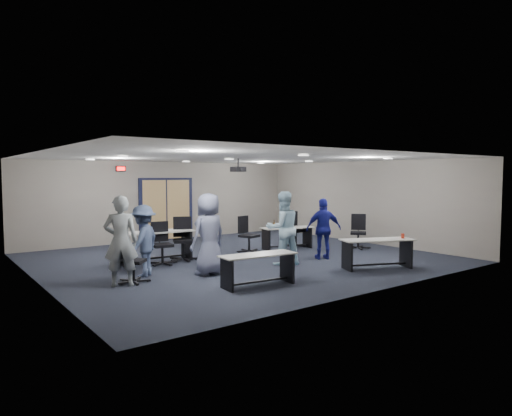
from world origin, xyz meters
TOP-DOWN VIEW (x-y plane):
  - floor at (0.00, 0.00)m, footprint 10.00×10.00m
  - back_wall at (0.00, 4.50)m, footprint 10.00×0.04m
  - front_wall at (0.00, -4.50)m, footprint 10.00×0.04m
  - left_wall at (-5.00, 0.00)m, footprint 0.04×9.00m
  - right_wall at (5.00, 0.00)m, footprint 0.04×9.00m
  - ceiling at (0.00, 0.00)m, footprint 10.00×9.00m
  - double_door at (0.00, 4.46)m, footprint 2.00×0.07m
  - exit_sign at (-1.60, 4.44)m, footprint 0.32×0.07m
  - ceiling_projector at (0.30, 0.50)m, footprint 0.35×0.32m
  - ceiling_can_lights at (0.00, 0.25)m, footprint 6.24×5.74m
  - table_front_left at (-1.49, -2.80)m, footprint 1.64×0.69m
  - table_front_right at (1.85, -3.11)m, footprint 1.83×1.22m
  - table_back_left at (-2.06, 0.82)m, footprint 2.00×0.75m
  - table_back_right at (2.05, 0.44)m, footprint 1.70×0.84m
  - chair_back_a at (-2.07, 0.41)m, footprint 0.76×0.76m
  - chair_back_b at (-1.39, 0.60)m, footprint 0.93×0.93m
  - chair_back_c at (0.74, 0.59)m, footprint 0.82×0.82m
  - chair_back_d at (2.59, 0.64)m, footprint 0.72×0.72m
  - chair_loose_left at (-3.40, -1.04)m, footprint 0.87×0.87m
  - chair_loose_right at (3.79, -0.86)m, footprint 0.93×0.93m
  - person_gray at (-3.70, -1.17)m, footprint 0.79×0.68m
  - person_plaid at (-1.73, -1.29)m, footprint 0.99×0.74m
  - person_lightblue at (0.34, -1.39)m, footprint 1.03×0.88m
  - person_navy at (1.72, -1.44)m, footprint 1.03×0.79m
  - person_back at (-2.97, -0.56)m, footprint 1.16×1.11m

SIDE VIEW (x-z plane):
  - floor at x=0.00m, z-range 0.00..0.00m
  - table_front_left at x=-1.49m, z-range 0.12..0.76m
  - table_back_right at x=2.05m, z-range 0.00..0.91m
  - table_front_right at x=1.85m, z-range 0.07..0.90m
  - chair_loose_left at x=-3.40m, z-range 0.00..0.98m
  - chair_back_c at x=0.74m, z-range 0.00..1.05m
  - chair_loose_right at x=3.79m, z-range 0.00..1.05m
  - chair_back_a at x=-2.07m, z-range 0.00..1.06m
  - chair_back_d at x=2.59m, z-range 0.00..1.09m
  - table_back_left at x=-2.06m, z-range 0.15..0.94m
  - chair_back_b at x=-1.39m, z-range 0.00..1.13m
  - person_back at x=-2.97m, z-range 0.00..1.58m
  - person_navy at x=1.72m, z-range 0.00..1.62m
  - person_gray at x=-3.70m, z-range 0.00..1.83m
  - person_plaid at x=-1.73m, z-range 0.00..1.83m
  - person_lightblue at x=0.34m, z-range 0.00..1.83m
  - double_door at x=0.00m, z-range -0.05..2.15m
  - back_wall at x=0.00m, z-range 0.00..2.70m
  - front_wall at x=0.00m, z-range 0.00..2.70m
  - left_wall at x=-5.00m, z-range 0.00..2.70m
  - right_wall at x=5.00m, z-range 0.00..2.70m
  - ceiling_projector at x=0.30m, z-range 2.22..2.59m
  - exit_sign at x=-1.60m, z-range 2.36..2.54m
  - ceiling_can_lights at x=0.00m, z-range 2.66..2.68m
  - ceiling at x=0.00m, z-range 2.68..2.72m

